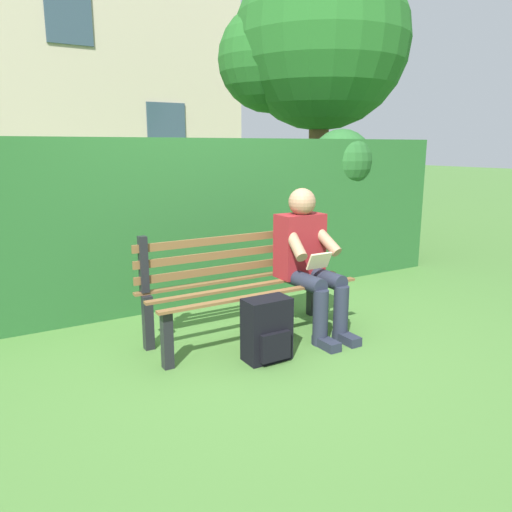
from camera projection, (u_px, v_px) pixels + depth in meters
name	position (u px, v px, depth m)	size (l,w,h in m)	color
ground	(250.00, 337.00, 3.98)	(60.00, 60.00, 0.00)	#477533
park_bench	(244.00, 282.00, 3.97)	(1.68, 0.55, 0.85)	black
person_seated	(308.00, 258.00, 4.01)	(0.44, 0.73, 1.16)	maroon
hedge_backdrop	(211.00, 212.00, 5.12)	(5.46, 0.86, 1.68)	#265B28
tree	(312.00, 45.00, 7.21)	(2.65, 2.52, 4.23)	brown
building_facade	(59.00, 64.00, 11.17)	(7.80, 2.81, 6.55)	#BCAD93
backpack	(267.00, 330.00, 3.53)	(0.33, 0.26, 0.45)	black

